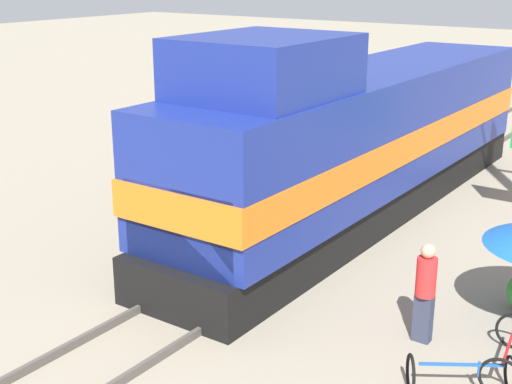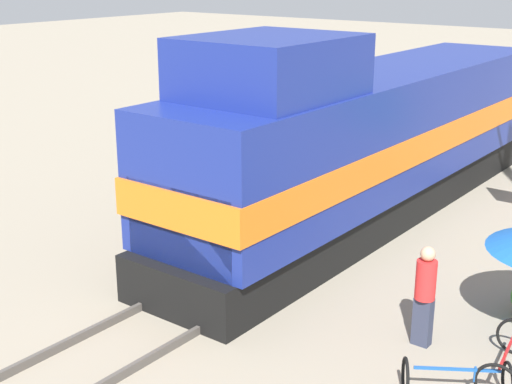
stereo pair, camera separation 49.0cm
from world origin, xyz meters
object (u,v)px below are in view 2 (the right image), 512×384
(locomotive, at_px, (367,141))
(bicycle, at_px, (507,358))
(bicycle_spare, at_px, (456,379))
(person_bystander, at_px, (425,292))

(locomotive, height_order, bicycle, locomotive)
(locomotive, distance_m, bicycle_spare, 8.05)
(person_bystander, height_order, bicycle_spare, person_bystander)
(bicycle, bearing_deg, person_bystander, 165.82)
(locomotive, bearing_deg, person_bystander, -51.87)
(person_bystander, distance_m, bicycle_spare, 1.68)
(bicycle, height_order, bicycle_spare, bicycle)
(bicycle, bearing_deg, locomotive, 128.12)
(bicycle, bearing_deg, bicycle_spare, -121.05)
(locomotive, bearing_deg, bicycle, -43.63)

